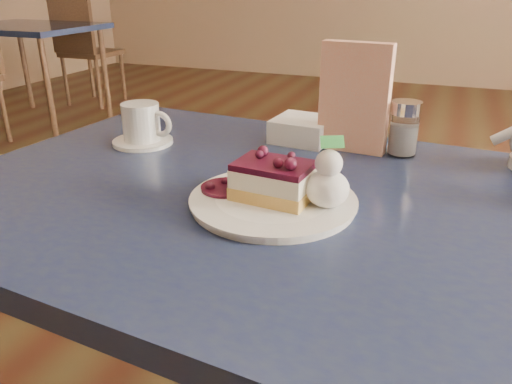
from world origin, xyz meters
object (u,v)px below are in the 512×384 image
(main_table, at_px, (284,235))
(coffee_set, at_px, (143,126))
(cheesecake_slice, at_px, (273,181))
(bg_table_far_left, at_px, (42,113))
(dessert_plate, at_px, (273,202))

(main_table, relative_size, coffee_set, 9.07)
(coffee_set, bearing_deg, main_table, -21.57)
(cheesecake_slice, relative_size, bg_table_far_left, 0.07)
(cheesecake_slice, height_order, bg_table_far_left, cheesecake_slice)
(coffee_set, distance_m, bg_table_far_left, 3.15)
(main_table, height_order, coffee_set, coffee_set)
(dessert_plate, distance_m, coffee_set, 0.40)
(main_table, height_order, cheesecake_slice, cheesecake_slice)
(coffee_set, height_order, bg_table_far_left, coffee_set)
(cheesecake_slice, distance_m, bg_table_far_left, 3.52)
(main_table, relative_size, dessert_plate, 4.88)
(main_table, bearing_deg, cheesecake_slice, -90.00)
(dessert_plate, height_order, coffee_set, coffee_set)
(main_table, relative_size, bg_table_far_left, 0.70)
(coffee_set, xyz_separation_m, bg_table_far_left, (-2.30, 2.04, -0.68))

